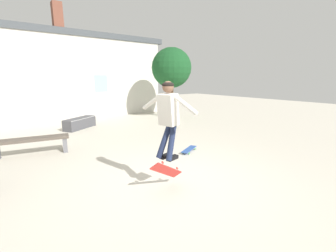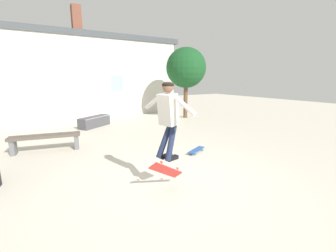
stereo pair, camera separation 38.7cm
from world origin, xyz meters
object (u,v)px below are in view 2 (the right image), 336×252
Objects in this scene: park_bench at (46,139)px; skateboard_flipping at (166,170)px; skate_ledge at (95,122)px; skateboard_resting at (196,150)px; tree_right at (186,68)px; skater at (168,114)px.

skateboard_flipping is at bearing -53.96° from park_bench.
park_bench is 2.56× the size of skateboard_flipping.
skateboard_flipping reaches higher than skate_ledge.
skateboard_resting is (3.77, -2.39, -0.31)m from park_bench.
tree_right is at bearing 41.28° from skateboard_flipping.
skater is (1.91, -3.84, 1.12)m from park_bench.
skater is (-5.05, -6.48, -1.17)m from tree_right.
skateboard_flipping reaches higher than park_bench.
skate_ledge is 5.45m from skateboard_resting.
skateboard_flipping is at bearing -125.84° from skate_ledge.
skateboard_resting is at bearing 24.68° from skater.
park_bench is at bearing -58.03° from skateboard_resting.
skate_ledge is 6.76m from skater.
skateboard_flipping is (1.83, -3.89, 0.04)m from park_bench.
tree_right is 4.92× the size of skateboard_flipping.
skateboard_flipping is (-0.08, -0.05, -1.09)m from skater.
park_bench is at bearing 104.66° from skateboard_flipping.
skater is at bearing -52.73° from park_bench.
skateboard_flipping reaches higher than skateboard_resting.
park_bench is 1.32× the size of skater.
skate_ledge is (2.08, 2.80, -0.14)m from park_bench.
tree_right is at bearing 31.59° from park_bench.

